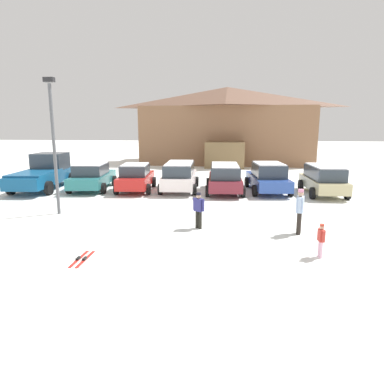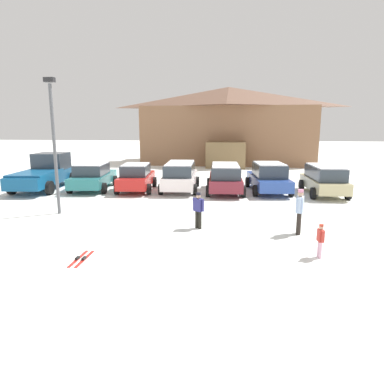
{
  "view_description": "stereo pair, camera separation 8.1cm",
  "coord_description": "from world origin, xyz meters",
  "px_view_note": "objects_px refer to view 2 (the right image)",
  "views": [
    {
      "loc": [
        1.3,
        -7.27,
        3.93
      ],
      "look_at": [
        -0.1,
        7.25,
        1.07
      ],
      "focal_mm": 32.0,
      "sensor_mm": 36.0,
      "label": 1
    },
    {
      "loc": [
        1.38,
        -7.26,
        3.93
      ],
      "look_at": [
        -0.1,
        7.25,
        1.07
      ],
      "focal_mm": 32.0,
      "sensor_mm": 36.0,
      "label": 2
    }
  ],
  "objects_px": {
    "parked_blue_hatchback": "(268,177)",
    "pair_of_skis": "(81,259)",
    "parked_maroon_van": "(225,177)",
    "skier_teen_in_navy_coat": "(198,208)",
    "parked_white_suv": "(180,175)",
    "skier_adult_in_blue_parka": "(300,209)",
    "parked_teal_hatchback": "(93,176)",
    "pickup_truck": "(46,173)",
    "ski_lodge": "(228,125)",
    "skier_child_in_red_jacket": "(320,239)",
    "parked_red_sedan": "(136,177)",
    "lamp_post": "(54,140)",
    "parked_beige_suv": "(324,179)"
  },
  "relations": [
    {
      "from": "parked_white_suv",
      "to": "skier_teen_in_navy_coat",
      "type": "relative_size",
      "value": 3.33
    },
    {
      "from": "parked_red_sedan",
      "to": "lamp_post",
      "type": "bearing_deg",
      "value": -109.67
    },
    {
      "from": "parked_maroon_van",
      "to": "pair_of_skis",
      "type": "distance_m",
      "value": 11.62
    },
    {
      "from": "parked_blue_hatchback",
      "to": "parked_beige_suv",
      "type": "distance_m",
      "value": 3.11
    },
    {
      "from": "parked_red_sedan",
      "to": "parked_maroon_van",
      "type": "bearing_deg",
      "value": -0.3
    },
    {
      "from": "parked_blue_hatchback",
      "to": "pair_of_skis",
      "type": "bearing_deg",
      "value": -120.9
    },
    {
      "from": "parked_red_sedan",
      "to": "parked_blue_hatchback",
      "type": "distance_m",
      "value": 7.95
    },
    {
      "from": "ski_lodge",
      "to": "parked_red_sedan",
      "type": "height_order",
      "value": "ski_lodge"
    },
    {
      "from": "ski_lodge",
      "to": "parked_maroon_van",
      "type": "bearing_deg",
      "value": -90.43
    },
    {
      "from": "skier_teen_in_navy_coat",
      "to": "lamp_post",
      "type": "bearing_deg",
      "value": 165.67
    },
    {
      "from": "parked_red_sedan",
      "to": "parked_maroon_van",
      "type": "height_order",
      "value": "parked_maroon_van"
    },
    {
      "from": "pickup_truck",
      "to": "pair_of_skis",
      "type": "distance_m",
      "value": 13.13
    },
    {
      "from": "ski_lodge",
      "to": "parked_red_sedan",
      "type": "bearing_deg",
      "value": -108.14
    },
    {
      "from": "pair_of_skis",
      "to": "ski_lodge",
      "type": "bearing_deg",
      "value": 81.11
    },
    {
      "from": "ski_lodge",
      "to": "skier_child_in_red_jacket",
      "type": "relative_size",
      "value": 16.96
    },
    {
      "from": "parked_red_sedan",
      "to": "parked_white_suv",
      "type": "relative_size",
      "value": 0.92
    },
    {
      "from": "ski_lodge",
      "to": "lamp_post",
      "type": "height_order",
      "value": "ski_lodge"
    },
    {
      "from": "pickup_truck",
      "to": "parked_teal_hatchback",
      "type": "bearing_deg",
      "value": -1.23
    },
    {
      "from": "parked_blue_hatchback",
      "to": "pickup_truck",
      "type": "xyz_separation_m",
      "value": [
        -13.8,
        -0.25,
        0.13
      ]
    },
    {
      "from": "parked_teal_hatchback",
      "to": "skier_child_in_red_jacket",
      "type": "height_order",
      "value": "parked_teal_hatchback"
    },
    {
      "from": "ski_lodge",
      "to": "pickup_truck",
      "type": "relative_size",
      "value": 2.94
    },
    {
      "from": "parked_teal_hatchback",
      "to": "parked_red_sedan",
      "type": "distance_m",
      "value": 2.78
    },
    {
      "from": "parked_maroon_van",
      "to": "skier_teen_in_navy_coat",
      "type": "bearing_deg",
      "value": -97.53
    },
    {
      "from": "ski_lodge",
      "to": "skier_child_in_red_jacket",
      "type": "bearing_deg",
      "value": -84.08
    },
    {
      "from": "ski_lodge",
      "to": "pickup_truck",
      "type": "xyz_separation_m",
      "value": [
        -11.36,
        -16.56,
        -2.94
      ]
    },
    {
      "from": "skier_adult_in_blue_parka",
      "to": "skier_teen_in_navy_coat",
      "type": "xyz_separation_m",
      "value": [
        -3.7,
        0.32,
        -0.15
      ]
    },
    {
      "from": "pair_of_skis",
      "to": "lamp_post",
      "type": "bearing_deg",
      "value": 122.41
    },
    {
      "from": "parked_white_suv",
      "to": "parked_beige_suv",
      "type": "relative_size",
      "value": 1.1
    },
    {
      "from": "parked_white_suv",
      "to": "pair_of_skis",
      "type": "distance_m",
      "value": 11.31
    },
    {
      "from": "parked_white_suv",
      "to": "parked_blue_hatchback",
      "type": "xyz_separation_m",
      "value": [
        5.3,
        0.11,
        -0.05
      ]
    },
    {
      "from": "parked_teal_hatchback",
      "to": "lamp_post",
      "type": "bearing_deg",
      "value": -82.93
    },
    {
      "from": "pair_of_skis",
      "to": "parked_maroon_van",
      "type": "bearing_deg",
      "value": 68.81
    },
    {
      "from": "parked_white_suv",
      "to": "ski_lodge",
      "type": "bearing_deg",
      "value": 80.11
    },
    {
      "from": "parked_beige_suv",
      "to": "pickup_truck",
      "type": "height_order",
      "value": "pickup_truck"
    },
    {
      "from": "parked_maroon_van",
      "to": "pickup_truck",
      "type": "xyz_separation_m",
      "value": [
        -11.23,
        0.23,
        0.09
      ]
    },
    {
      "from": "parked_white_suv",
      "to": "lamp_post",
      "type": "distance_m",
      "value": 8.05
    },
    {
      "from": "parked_red_sedan",
      "to": "pickup_truck",
      "type": "height_order",
      "value": "pickup_truck"
    },
    {
      "from": "parked_blue_hatchback",
      "to": "ski_lodge",
      "type": "bearing_deg",
      "value": 98.52
    },
    {
      "from": "ski_lodge",
      "to": "parked_maroon_van",
      "type": "xyz_separation_m",
      "value": [
        -0.13,
        -16.79,
        -3.04
      ]
    },
    {
      "from": "skier_teen_in_navy_coat",
      "to": "skier_child_in_red_jacket",
      "type": "bearing_deg",
      "value": -33.78
    },
    {
      "from": "parked_red_sedan",
      "to": "lamp_post",
      "type": "xyz_separation_m",
      "value": [
        -2.05,
        -5.74,
        2.47
      ]
    },
    {
      "from": "parked_blue_hatchback",
      "to": "skier_adult_in_blue_parka",
      "type": "relative_size",
      "value": 2.95
    },
    {
      "from": "parked_teal_hatchback",
      "to": "pickup_truck",
      "type": "relative_size",
      "value": 0.78
    },
    {
      "from": "parked_maroon_van",
      "to": "parked_blue_hatchback",
      "type": "height_order",
      "value": "parked_blue_hatchback"
    },
    {
      "from": "parked_blue_hatchback",
      "to": "skier_adult_in_blue_parka",
      "type": "bearing_deg",
      "value": -88.86
    },
    {
      "from": "parked_maroon_van",
      "to": "skier_adult_in_blue_parka",
      "type": "xyz_separation_m",
      "value": [
        2.73,
        -7.68,
        0.04
      ]
    },
    {
      "from": "parked_white_suv",
      "to": "lamp_post",
      "type": "bearing_deg",
      "value": -127.54
    },
    {
      "from": "parked_white_suv",
      "to": "skier_adult_in_blue_parka",
      "type": "relative_size",
      "value": 2.8
    },
    {
      "from": "pickup_truck",
      "to": "parked_red_sedan",
      "type": "bearing_deg",
      "value": -2.0
    },
    {
      "from": "lamp_post",
      "to": "parked_maroon_van",
      "type": "bearing_deg",
      "value": 37.61
    }
  ]
}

